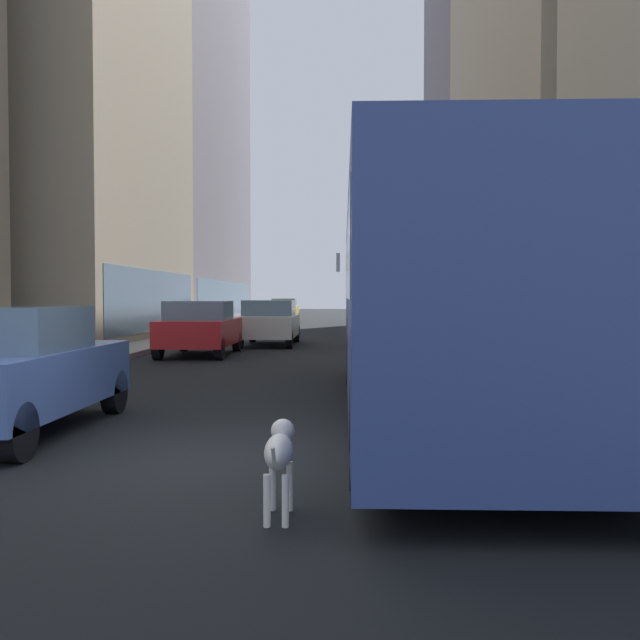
# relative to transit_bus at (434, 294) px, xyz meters

# --- Properties ---
(ground_plane) EXTENTS (120.00, 120.00, 0.00)m
(ground_plane) POSITION_rel_transit_bus_xyz_m (-2.80, 31.95, -1.78)
(ground_plane) COLOR black
(sidewalk_left) EXTENTS (2.40, 110.00, 0.15)m
(sidewalk_left) POSITION_rel_transit_bus_xyz_m (-8.50, 31.95, -1.70)
(sidewalk_left) COLOR gray
(sidewalk_left) RESTS_ON ground
(sidewalk_right) EXTENTS (2.40, 110.00, 0.15)m
(sidewalk_right) POSITION_rel_transit_bus_xyz_m (2.90, 31.95, -1.70)
(sidewalk_right) COLOR gray
(sidewalk_right) RESTS_ON ground
(building_left_far) EXTENTS (10.79, 23.58, 27.08)m
(building_left_far) POSITION_rel_transit_bus_xyz_m (-14.70, 38.48, 11.75)
(building_left_far) COLOR slate
(building_left_far) RESTS_ON ground
(building_right_far) EXTENTS (8.97, 14.01, 32.90)m
(building_right_far) POSITION_rel_transit_bus_xyz_m (9.10, 36.35, 14.67)
(building_right_far) COLOR slate
(building_right_far) RESTS_ON ground
(transit_bus) EXTENTS (2.78, 11.53, 3.05)m
(transit_bus) POSITION_rel_transit_bus_xyz_m (0.00, 0.00, 0.00)
(transit_bus) COLOR #33478C
(transit_bus) RESTS_ON ground
(car_white_van) EXTENTS (1.90, 4.35, 1.62)m
(car_white_van) POSITION_rel_transit_bus_xyz_m (-4.00, 14.96, -0.95)
(car_white_van) COLOR silver
(car_white_van) RESTS_ON ground
(car_yellow_taxi) EXTENTS (1.78, 4.69, 1.62)m
(car_yellow_taxi) POSITION_rel_transit_bus_xyz_m (-5.60, 40.53, -0.95)
(car_yellow_taxi) COLOR yellow
(car_yellow_taxi) RESTS_ON ground
(car_red_coupe) EXTENTS (1.92, 4.04, 1.62)m
(car_red_coupe) POSITION_rel_transit_bus_xyz_m (-5.60, 10.40, -0.96)
(car_red_coupe) COLOR red
(car_red_coupe) RESTS_ON ground
(car_blue_hatchback) EXTENTS (1.89, 4.01, 1.62)m
(car_blue_hatchback) POSITION_rel_transit_bus_xyz_m (-5.60, -1.70, -0.96)
(car_blue_hatchback) COLOR #4C6BB7
(car_blue_hatchback) RESTS_ON ground
(dalmatian_dog) EXTENTS (0.22, 0.96, 0.72)m
(dalmatian_dog) POSITION_rel_transit_bus_xyz_m (-1.84, -4.96, -1.26)
(dalmatian_dog) COLOR white
(dalmatian_dog) RESTS_ON ground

